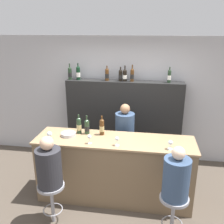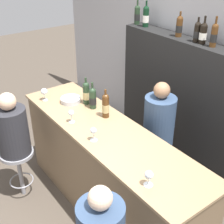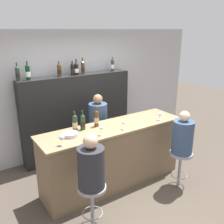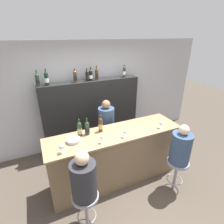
# 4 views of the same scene
# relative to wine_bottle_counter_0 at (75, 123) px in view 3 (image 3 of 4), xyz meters

# --- Properties ---
(ground_plane) EXTENTS (16.00, 16.00, 0.00)m
(ground_plane) POSITION_rel_wine_bottle_counter_0_xyz_m (0.61, -0.47, -1.22)
(ground_plane) COLOR #4C4238
(wall_back) EXTENTS (6.40, 0.05, 2.60)m
(wall_back) POSITION_rel_wine_bottle_counter_0_xyz_m (0.61, 1.39, 0.08)
(wall_back) COLOR #B2B2B7
(wall_back) RESTS_ON ground_plane
(bar_counter) EXTENTS (2.52, 0.67, 1.08)m
(bar_counter) POSITION_rel_wine_bottle_counter_0_xyz_m (0.61, -0.15, -0.68)
(bar_counter) COLOR brown
(bar_counter) RESTS_ON ground_plane
(back_bar_cabinet) EXTENTS (2.35, 0.28, 1.74)m
(back_bar_cabinet) POSITION_rel_wine_bottle_counter_0_xyz_m (0.61, 1.17, -0.35)
(back_bar_cabinet) COLOR black
(back_bar_cabinet) RESTS_ON ground_plane
(wine_bottle_counter_0) EXTENTS (0.08, 0.08, 0.33)m
(wine_bottle_counter_0) POSITION_rel_wine_bottle_counter_0_xyz_m (0.00, 0.00, 0.00)
(wine_bottle_counter_0) COLOR #233823
(wine_bottle_counter_0) RESTS_ON bar_counter
(wine_bottle_counter_1) EXTENTS (0.08, 0.08, 0.32)m
(wine_bottle_counter_1) POSITION_rel_wine_bottle_counter_0_xyz_m (0.13, 0.00, -0.01)
(wine_bottle_counter_1) COLOR #233823
(wine_bottle_counter_1) RESTS_ON bar_counter
(wine_bottle_counter_2) EXTENTS (0.08, 0.08, 0.32)m
(wine_bottle_counter_2) POSITION_rel_wine_bottle_counter_0_xyz_m (0.38, 0.00, 0.00)
(wine_bottle_counter_2) COLOR #4C2D14
(wine_bottle_counter_2) RESTS_ON bar_counter
(wine_bottle_backbar_0) EXTENTS (0.08, 0.08, 0.32)m
(wine_bottle_backbar_0) POSITION_rel_wine_bottle_counter_0_xyz_m (-0.50, 1.17, 0.65)
(wine_bottle_backbar_0) COLOR #233823
(wine_bottle_backbar_0) RESTS_ON back_bar_cabinet
(wine_bottle_backbar_1) EXTENTS (0.08, 0.08, 0.33)m
(wine_bottle_backbar_1) POSITION_rel_wine_bottle_counter_0_xyz_m (-0.33, 1.17, 0.66)
(wine_bottle_backbar_1) COLOR black
(wine_bottle_backbar_1) RESTS_ON back_bar_cabinet
(wine_bottle_backbar_2) EXTENTS (0.08, 0.08, 0.29)m
(wine_bottle_backbar_2) POSITION_rel_wine_bottle_counter_0_xyz_m (0.27, 1.17, 0.64)
(wine_bottle_backbar_2) COLOR #4C2D14
(wine_bottle_backbar_2) RESTS_ON back_bar_cabinet
(wine_bottle_backbar_3) EXTENTS (0.07, 0.07, 0.28)m
(wine_bottle_backbar_3) POSITION_rel_wine_bottle_counter_0_xyz_m (0.54, 1.17, 0.64)
(wine_bottle_backbar_3) COLOR black
(wine_bottle_backbar_3) RESTS_ON back_bar_cabinet
(wine_bottle_backbar_4) EXTENTS (0.08, 0.08, 0.31)m
(wine_bottle_backbar_4) POSITION_rel_wine_bottle_counter_0_xyz_m (0.62, 1.17, 0.64)
(wine_bottle_backbar_4) COLOR black
(wine_bottle_backbar_4) RESTS_ON back_bar_cabinet
(wine_bottle_backbar_5) EXTENTS (0.07, 0.07, 0.33)m
(wine_bottle_backbar_5) POSITION_rel_wine_bottle_counter_0_xyz_m (0.76, 1.17, 0.65)
(wine_bottle_backbar_5) COLOR #4C2D14
(wine_bottle_backbar_5) RESTS_ON back_bar_cabinet
(wine_bottle_backbar_6) EXTENTS (0.07, 0.07, 0.30)m
(wine_bottle_backbar_6) POSITION_rel_wine_bottle_counter_0_xyz_m (1.48, 1.17, 0.65)
(wine_bottle_backbar_6) COLOR #233823
(wine_bottle_backbar_6) RESTS_ON back_bar_cabinet
(wine_glass_0) EXTENTS (0.08, 0.08, 0.15)m
(wine_glass_0) POSITION_rel_wine_bottle_counter_0_xyz_m (-0.37, -0.35, -0.03)
(wine_glass_0) COLOR silver
(wine_glass_0) RESTS_ON bar_counter
(wine_glass_1) EXTENTS (0.06, 0.06, 0.14)m
(wine_glass_1) POSITION_rel_wine_bottle_counter_0_xyz_m (0.26, -0.35, -0.04)
(wine_glass_1) COLOR silver
(wine_glass_1) RESTS_ON bar_counter
(wine_glass_2) EXTENTS (0.07, 0.07, 0.14)m
(wine_glass_2) POSITION_rel_wine_bottle_counter_0_xyz_m (0.68, -0.35, -0.04)
(wine_glass_2) COLOR silver
(wine_glass_2) RESTS_ON bar_counter
(wine_glass_3) EXTENTS (0.08, 0.08, 0.14)m
(wine_glass_3) POSITION_rel_wine_bottle_counter_0_xyz_m (1.46, -0.35, -0.04)
(wine_glass_3) COLOR silver
(wine_glass_3) RESTS_ON bar_counter
(metal_bowl) EXTENTS (0.24, 0.24, 0.05)m
(metal_bowl) POSITION_rel_wine_bottle_counter_0_xyz_m (-0.14, -0.13, -0.11)
(metal_bowl) COLOR #B7B7BC
(metal_bowl) RESTS_ON bar_counter
(bar_stool_left) EXTENTS (0.39, 0.39, 0.63)m
(bar_stool_left) POSITION_rel_wine_bottle_counter_0_xyz_m (-0.19, -0.85, -0.72)
(bar_stool_left) COLOR gray
(bar_stool_left) RESTS_ON ground_plane
(guest_seated_left) EXTENTS (0.35, 0.35, 0.75)m
(guest_seated_left) POSITION_rel_wine_bottle_counter_0_xyz_m (-0.19, -0.85, -0.27)
(guest_seated_left) COLOR #28282D
(guest_seated_left) RESTS_ON bar_stool_left
(bar_stool_right) EXTENTS (0.39, 0.39, 0.63)m
(bar_stool_right) POSITION_rel_wine_bottle_counter_0_xyz_m (1.52, -0.85, -0.72)
(bar_stool_right) COLOR gray
(bar_stool_right) RESTS_ON ground_plane
(guest_seated_right) EXTENTS (0.34, 0.34, 0.73)m
(guest_seated_right) POSITION_rel_wine_bottle_counter_0_xyz_m (1.52, -0.85, -0.28)
(guest_seated_right) COLOR #334766
(guest_seated_right) RESTS_ON bar_stool_right
(bartender) EXTENTS (0.35, 0.35, 1.47)m
(bartender) POSITION_rel_wine_bottle_counter_0_xyz_m (0.71, 0.50, -0.55)
(bartender) COLOR #334766
(bartender) RESTS_ON ground_plane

